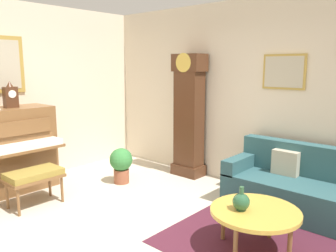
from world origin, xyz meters
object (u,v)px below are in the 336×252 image
Objects in this scene: piano_bench at (34,176)px; potted_plant at (121,163)px; piano at (2,151)px; coffee_table at (255,213)px; couch at (304,189)px; grandfather_clock at (189,119)px; green_jug at (241,202)px; mantel_clock at (11,96)px.

piano_bench is 1.36m from potted_plant.
potted_plant is at bearing 82.56° from piano_bench.
piano is 0.80m from piano_bench.
couch is at bearing 88.33° from coffee_table.
coffee_table is (3.48, 0.96, -0.22)m from piano.
green_jug is at bearing -39.77° from grandfather_clock.
couch is 1.36m from green_jug.
grandfather_clock reaches higher than mantel_clock.
couch reaches higher than piano_bench.
piano_bench is 3.47m from couch.
grandfather_clock is at bearing 58.68° from piano.
piano is 3.62m from coffee_table.
mantel_clock is at bearing -123.30° from grandfather_clock.
mantel_clock reaches higher than piano.
green_jug is (3.37, 0.68, -0.88)m from mantel_clock.
coffee_table is at bearing 15.50° from piano.
potted_plant is (-2.57, -0.79, 0.01)m from couch.
mantel_clock reaches higher than coffee_table.
potted_plant is (-2.53, 0.45, -0.09)m from coffee_table.
grandfather_clock is 3.62× the size of potted_plant.
piano is 3.79× the size of mantel_clock.
couch is at bearing 17.03° from potted_plant.
couch is (2.03, -0.24, -0.65)m from grandfather_clock.
piano_bench is at bearing -8.32° from mantel_clock.
couch is 5.00× the size of mantel_clock.
potted_plant is at bearing -162.97° from couch.
couch is at bearing -6.69° from grandfather_clock.
green_jug is at bearing 16.89° from piano_bench.
potted_plant is at bearing 56.23° from piano.
green_jug is (-0.10, -0.10, 0.12)m from coffee_table.
couch is at bearing 84.09° from green_jug.
green_jug is (-0.14, -1.34, 0.21)m from couch.
piano is at bearing -121.32° from grandfather_clock.
piano is at bearing -165.66° from green_jug.
grandfather_clock is 5.34× the size of mantel_clock.
piano_bench is 2.53m from grandfather_clock.
mantel_clock reaches higher than piano_bench.
grandfather_clock reaches higher than coffee_table.
potted_plant is (-2.43, 0.55, -0.20)m from green_jug.
piano is at bearing -90.83° from mantel_clock.
piano_bench is at bearing 5.31° from piano.
grandfather_clock reaches higher than piano.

